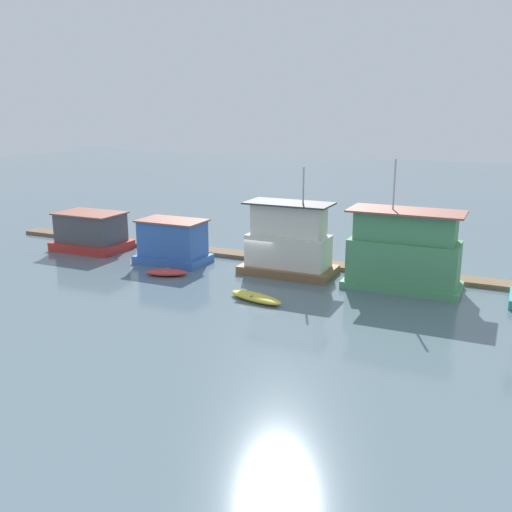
# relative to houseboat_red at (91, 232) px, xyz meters

# --- Properties ---
(ground_plane) EXTENTS (200.00, 200.00, 0.00)m
(ground_plane) POSITION_rel_houseboat_red_xyz_m (15.74, -0.24, -1.47)
(ground_plane) COLOR slate
(dock_walkway) EXTENTS (51.00, 1.69, 0.30)m
(dock_walkway) POSITION_rel_houseboat_red_xyz_m (15.74, 3.02, -1.32)
(dock_walkway) COLOR brown
(dock_walkway) RESTS_ON ground_plane
(houseboat_red) EXTENTS (5.91, 4.02, 3.14)m
(houseboat_red) POSITION_rel_houseboat_red_xyz_m (0.00, 0.00, 0.00)
(houseboat_red) COLOR red
(houseboat_red) RESTS_ON ground_plane
(houseboat_blue) EXTENTS (5.33, 3.38, 3.32)m
(houseboat_blue) POSITION_rel_houseboat_red_xyz_m (8.50, -0.73, 0.11)
(houseboat_blue) COLOR #3866B7
(houseboat_blue) RESTS_ON ground_plane
(houseboat_brown) EXTENTS (6.63, 3.55, 7.65)m
(houseboat_brown) POSITION_rel_houseboat_red_xyz_m (17.63, 0.13, 0.75)
(houseboat_brown) COLOR brown
(houseboat_brown) RESTS_ON ground_plane
(houseboat_green) EXTENTS (7.45, 3.57, 8.40)m
(houseboat_green) POSITION_rel_houseboat_red_xyz_m (25.70, 0.03, 0.90)
(houseboat_green) COLOR #4C9360
(houseboat_green) RESTS_ON ground_plane
(dinghy_red) EXTENTS (3.18, 2.19, 0.43)m
(dinghy_red) POSITION_rel_houseboat_red_xyz_m (10.00, -3.94, -1.25)
(dinghy_red) COLOR red
(dinghy_red) RESTS_ON ground_plane
(dinghy_yellow) EXTENTS (4.01, 2.09, 0.46)m
(dinghy_yellow) POSITION_rel_houseboat_red_xyz_m (18.09, -6.37, -1.24)
(dinghy_yellow) COLOR yellow
(dinghy_yellow) RESTS_ON ground_plane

